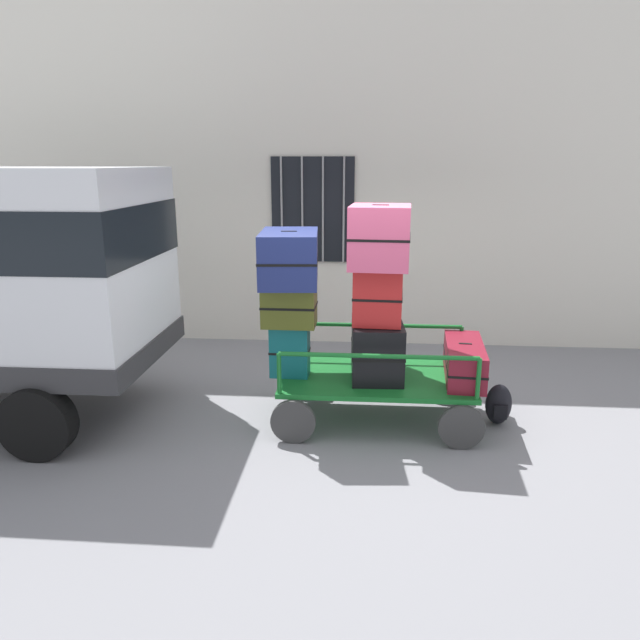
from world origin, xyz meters
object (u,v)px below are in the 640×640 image
at_px(suitcase_left_bottom, 290,351).
at_px(suitcase_midleft_top, 380,237).
at_px(backpack, 499,405).
at_px(suitcase_midleft_bottom, 377,349).
at_px(suitcase_center_bottom, 464,361).
at_px(suitcase_left_top, 289,258).
at_px(suitcase_midleft_middle, 378,294).
at_px(suitcase_left_middle, 289,305).
at_px(luggage_cart, 376,385).

distance_m(suitcase_left_bottom, suitcase_midleft_top, 1.51).
bearing_deg(suitcase_left_bottom, backpack, 0.62).
distance_m(suitcase_midleft_bottom, suitcase_center_bottom, 0.91).
bearing_deg(suitcase_left_bottom, suitcase_center_bottom, 2.28).
xyz_separation_m(suitcase_left_top, suitcase_midleft_middle, (0.91, -0.01, -0.37)).
bearing_deg(suitcase_left_bottom, suitcase_midleft_bottom, 3.84).
height_order(suitcase_left_bottom, suitcase_left_middle, suitcase_left_middle).
xyz_separation_m(suitcase_midleft_bottom, suitcase_midleft_top, (-0.00, -0.05, 1.18)).
relative_size(suitcase_midleft_bottom, backpack, 1.85).
relative_size(suitcase_left_middle, suitcase_left_top, 0.57).
bearing_deg(suitcase_midleft_top, suitcase_left_middle, -179.95).
height_order(suitcase_left_bottom, suitcase_midleft_middle, suitcase_midleft_middle).
relative_size(luggage_cart, suitcase_left_bottom, 3.80).
bearing_deg(suitcase_left_top, backpack, -1.05).
height_order(suitcase_left_middle, suitcase_midleft_bottom, suitcase_left_middle).
height_order(suitcase_left_middle, suitcase_midleft_top, suitcase_midleft_top).
distance_m(luggage_cart, suitcase_left_middle, 1.25).
relative_size(suitcase_left_middle, suitcase_midleft_top, 0.77).
bearing_deg(suitcase_midleft_bottom, suitcase_midleft_middle, -90.00).
relative_size(suitcase_left_bottom, backpack, 1.23).
xyz_separation_m(luggage_cart, suitcase_left_top, (-0.91, 0.03, 1.34)).
distance_m(luggage_cart, suitcase_left_bottom, 0.98).
distance_m(luggage_cart, suitcase_midleft_top, 1.57).
distance_m(suitcase_left_middle, backpack, 2.42).
height_order(suitcase_left_top, suitcase_midleft_top, suitcase_midleft_top).
height_order(suitcase_left_middle, backpack, suitcase_left_middle).
relative_size(suitcase_midleft_bottom, suitcase_midleft_middle, 1.32).
xyz_separation_m(luggage_cart, suitcase_center_bottom, (0.91, 0.04, 0.28)).
relative_size(suitcase_midleft_top, backpack, 1.65).
distance_m(suitcase_left_top, backpack, 2.67).
bearing_deg(suitcase_center_bottom, suitcase_midleft_top, -175.82).
relative_size(suitcase_left_bottom, suitcase_left_top, 0.55).
distance_m(suitcase_left_top, suitcase_midleft_top, 0.94).
xyz_separation_m(suitcase_left_bottom, suitcase_center_bottom, (1.81, 0.07, -0.08)).
bearing_deg(suitcase_left_bottom, suitcase_midleft_top, 0.38).
xyz_separation_m(suitcase_left_bottom, suitcase_left_middle, (0.00, 0.01, 0.49)).
distance_m(suitcase_left_bottom, suitcase_midleft_bottom, 0.91).
height_order(suitcase_midleft_middle, suitcase_midleft_top, suitcase_midleft_top).
distance_m(suitcase_left_middle, suitcase_midleft_top, 1.15).
bearing_deg(suitcase_left_middle, backpack, 0.49).
bearing_deg(suitcase_left_middle, suitcase_left_top, 90.00).
xyz_separation_m(luggage_cart, suitcase_midleft_top, (-0.00, -0.03, 1.57)).
bearing_deg(luggage_cart, suitcase_midleft_top, -90.00).
relative_size(suitcase_midleft_middle, suitcase_midleft_top, 0.85).
height_order(suitcase_midleft_bottom, suitcase_midleft_middle, suitcase_midleft_middle).
bearing_deg(suitcase_midleft_middle, suitcase_midleft_top, -90.00).
xyz_separation_m(suitcase_midleft_middle, suitcase_midleft_top, (-0.00, -0.05, 0.59)).
distance_m(suitcase_center_bottom, backpack, 0.60).
xyz_separation_m(suitcase_left_top, backpack, (2.19, -0.04, -1.52)).
distance_m(suitcase_left_middle, suitcase_midleft_bottom, 1.02).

